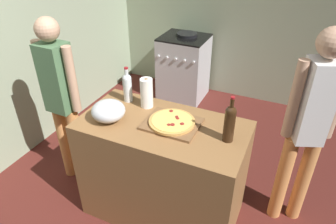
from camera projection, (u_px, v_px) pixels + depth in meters
ground_plane at (184, 154)px, 3.43m from camera, size 3.80×3.77×0.02m
kitchen_wall_rear at (234, 2)px, 3.99m from camera, size 3.80×0.10×2.60m
kitchen_wall_left at (45, 19)px, 3.31m from camera, size 0.10×3.77×2.60m
counter at (163, 171)px, 2.52m from camera, size 1.27×0.66×0.93m
cutting_board at (172, 124)px, 2.26m from camera, size 0.40×0.32×0.02m
pizza at (172, 121)px, 2.25m from camera, size 0.34×0.34×0.03m
mixing_bowl at (108, 111)px, 2.28m from camera, size 0.25×0.25×0.16m
paper_towel_roll at (147, 93)px, 2.43m from camera, size 0.10×0.10×0.25m
wine_bottle_dark at (127, 86)px, 2.50m from camera, size 0.07×0.07×0.30m
wine_bottle_clear at (230, 122)px, 2.03m from camera, size 0.08×0.08×0.34m
stove at (184, 67)px, 4.32m from camera, size 0.62×0.58×0.93m
person_in_stripes at (61, 96)px, 2.64m from camera, size 0.40×0.21×1.60m
person_in_red at (309, 124)px, 2.21m from camera, size 0.35×0.26×1.67m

